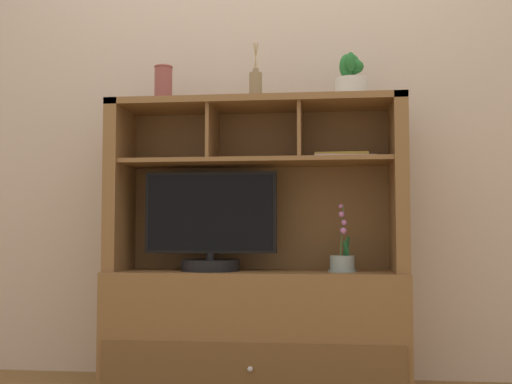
% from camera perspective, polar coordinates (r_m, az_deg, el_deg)
% --- Properties ---
extents(back_wall, '(6.00, 0.02, 2.80)m').
position_cam_1_polar(back_wall, '(3.21, 0.47, 9.11)').
color(back_wall, beige).
rests_on(back_wall, ground).
extents(media_console, '(1.34, 0.43, 1.30)m').
position_cam_1_polar(media_console, '(2.92, 0.01, -9.25)').
color(media_console, brown).
rests_on(media_console, ground).
extents(tv_monitor, '(0.60, 0.27, 0.45)m').
position_cam_1_polar(tv_monitor, '(2.90, -4.10, -3.36)').
color(tv_monitor, black).
rests_on(tv_monitor, media_console).
extents(potted_orchid, '(0.13, 0.13, 0.30)m').
position_cam_1_polar(potted_orchid, '(2.86, 7.73, -6.13)').
color(potted_orchid, '#8A9D9A').
rests_on(potted_orchid, media_console).
extents(magazine_stack_left, '(0.30, 0.25, 0.03)m').
position_cam_1_polar(magazine_stack_left, '(2.94, 7.68, 3.12)').
color(magazine_stack_left, beige).
rests_on(magazine_stack_left, media_console).
extents(diffuser_bottle, '(0.06, 0.06, 0.27)m').
position_cam_1_polar(diffuser_bottle, '(2.96, -0.03, 9.48)').
color(diffuser_bottle, '#887350').
rests_on(diffuser_bottle, media_console).
extents(potted_succulent, '(0.17, 0.17, 0.21)m').
position_cam_1_polar(potted_succulent, '(2.97, 8.50, 9.87)').
color(potted_succulent, silver).
rests_on(potted_succulent, media_console).
extents(ceramic_vase, '(0.09, 0.09, 0.17)m').
position_cam_1_polar(ceramic_vase, '(3.05, -8.29, 9.52)').
color(ceramic_vase, brown).
rests_on(ceramic_vase, media_console).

